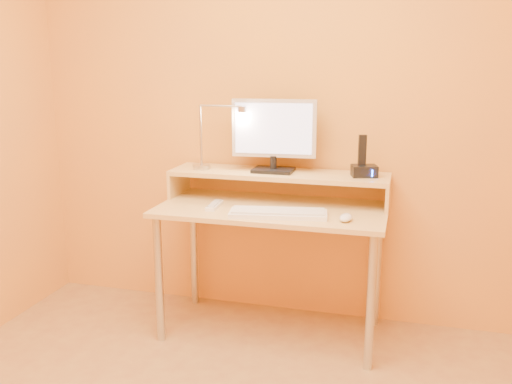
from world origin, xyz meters
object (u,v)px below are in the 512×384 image
(phone_dock, at_px, (364,171))
(keyboard, at_px, (278,214))
(lamp_base, at_px, (202,167))
(remote_control, at_px, (214,206))
(mouse, at_px, (346,218))
(monitor_panel, at_px, (274,128))

(phone_dock, height_order, keyboard, phone_dock)
(lamp_base, relative_size, remote_control, 0.55)
(lamp_base, relative_size, keyboard, 0.21)
(mouse, height_order, remote_control, mouse)
(lamp_base, height_order, phone_dock, phone_dock)
(phone_dock, bearing_deg, monitor_panel, 163.18)
(keyboard, bearing_deg, phone_dock, 29.36)
(mouse, bearing_deg, remote_control, 178.48)
(phone_dock, distance_m, keyboard, 0.53)
(phone_dock, distance_m, remote_control, 0.81)
(phone_dock, height_order, mouse, phone_dock)
(monitor_panel, relative_size, phone_dock, 3.53)
(lamp_base, height_order, keyboard, lamp_base)
(phone_dock, relative_size, keyboard, 0.27)
(remote_control, bearing_deg, phone_dock, 14.56)
(remote_control, bearing_deg, lamp_base, 122.74)
(keyboard, xyz_separation_m, mouse, (0.34, -0.00, 0.01))
(monitor_panel, relative_size, mouse, 4.37)
(remote_control, bearing_deg, monitor_panel, 40.31)
(lamp_base, height_order, mouse, lamp_base)
(monitor_panel, xyz_separation_m, keyboard, (0.10, -0.32, -0.39))
(monitor_panel, bearing_deg, remote_control, -141.82)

